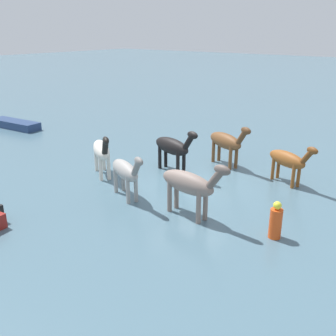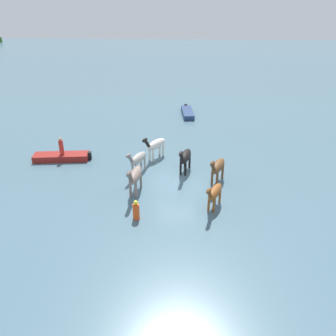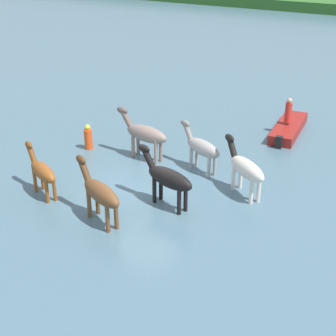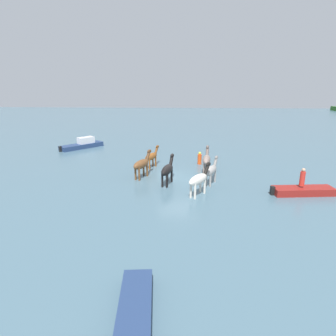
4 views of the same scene
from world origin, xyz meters
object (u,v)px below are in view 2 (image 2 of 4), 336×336
object	(u,v)px
horse_dun_straggler	(138,159)
horse_gray_outer	(185,157)
horse_rear_stallion	(135,176)
horse_pinto_flank	(156,145)
horse_chestnut_trailing	(214,193)
boat_dinghy_port	(187,113)
person_watcher_seated	(61,146)
buoy_channel_marker	(136,211)
horse_mid_herd	(218,167)
boat_launch_far	(62,158)

from	to	relation	value
horse_dun_straggler	horse_gray_outer	distance (m)	3.15
horse_rear_stallion	horse_pinto_flank	bearing A→B (deg)	176.90
horse_chestnut_trailing	boat_dinghy_port	bearing A→B (deg)	-151.88
person_watcher_seated	buoy_channel_marker	world-z (taller)	person_watcher_seated
horse_rear_stallion	boat_dinghy_port	bearing A→B (deg)	174.76
horse_chestnut_trailing	boat_dinghy_port	world-z (taller)	horse_chestnut_trailing
horse_rear_stallion	boat_dinghy_port	distance (m)	15.47
horse_rear_stallion	horse_gray_outer	bearing A→B (deg)	140.79
horse_dun_straggler	horse_gray_outer	xyz separation A→B (m)	(0.28, -3.13, 0.08)
horse_chestnut_trailing	horse_pinto_flank	distance (m)	7.35
horse_mid_herd	boat_launch_far	xyz separation A→B (m)	(2.81, 10.95, -0.94)
horse_rear_stallion	horse_chestnut_trailing	size ratio (longest dim) A/B	1.20
buoy_channel_marker	horse_pinto_flank	bearing A→B (deg)	-3.37
horse_gray_outer	boat_launch_far	world-z (taller)	horse_gray_outer
horse_chestnut_trailing	horse_gray_outer	xyz separation A→B (m)	(4.31, 1.63, 0.12)
horse_pinto_flank	boat_launch_far	size ratio (longest dim) A/B	0.55
horse_dun_straggler	horse_gray_outer	size ratio (longest dim) A/B	0.90
horse_gray_outer	horse_mid_herd	size ratio (longest dim) A/B	1.02
boat_launch_far	boat_dinghy_port	bearing A→B (deg)	-136.48
boat_launch_far	person_watcher_seated	world-z (taller)	person_watcher_seated
horse_mid_herd	boat_launch_far	distance (m)	11.34
horse_dun_straggler	horse_rear_stallion	bearing A→B (deg)	26.62
horse_dun_straggler	boat_dinghy_port	distance (m)	12.98
horse_mid_herd	buoy_channel_marker	bearing A→B (deg)	-25.32
horse_pinto_flank	horse_dun_straggler	bearing A→B (deg)	10.06
horse_rear_stallion	horse_dun_straggler	size ratio (longest dim) A/B	1.15
boat_launch_far	person_watcher_seated	xyz separation A→B (m)	(-0.06, -0.10, 0.96)
horse_mid_herd	buoy_channel_marker	distance (m)	6.28
horse_gray_outer	boat_dinghy_port	bearing A→B (deg)	-167.41
person_watcher_seated	horse_chestnut_trailing	bearing A→B (deg)	-118.56
person_watcher_seated	buoy_channel_marker	bearing A→B (deg)	-138.21
horse_pinto_flank	buoy_channel_marker	distance (m)	7.64
horse_gray_outer	horse_mid_herd	bearing A→B (deg)	69.70
boat_dinghy_port	horse_dun_straggler	bearing A→B (deg)	-20.81
horse_gray_outer	person_watcher_seated	size ratio (longest dim) A/B	2.16
horse_chestnut_trailing	person_watcher_seated	world-z (taller)	horse_chestnut_trailing
horse_gray_outer	person_watcher_seated	world-z (taller)	horse_gray_outer
person_watcher_seated	boat_dinghy_port	bearing A→B (deg)	-39.83
horse_dun_straggler	horse_mid_herd	xyz separation A→B (m)	(-1.10, -5.17, 0.08)
horse_rear_stallion	horse_mid_herd	xyz separation A→B (m)	(1.50, -5.01, -0.04)
horse_gray_outer	boat_dinghy_port	size ratio (longest dim) A/B	0.67
horse_chestnut_trailing	horse_dun_straggler	xyz separation A→B (m)	(4.03, 4.77, 0.04)
horse_rear_stallion	buoy_channel_marker	world-z (taller)	horse_rear_stallion
buoy_channel_marker	boat_dinghy_port	bearing A→B (deg)	-8.96
boat_launch_far	buoy_channel_marker	distance (m)	9.47
horse_rear_stallion	horse_dun_straggler	bearing A→B (deg)	-169.69
horse_chestnut_trailing	person_watcher_seated	distance (m)	11.89
horse_rear_stallion	boat_launch_far	distance (m)	7.40
horse_chestnut_trailing	horse_dun_straggler	size ratio (longest dim) A/B	0.96
boat_launch_far	horse_dun_straggler	bearing A→B (deg)	157.27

